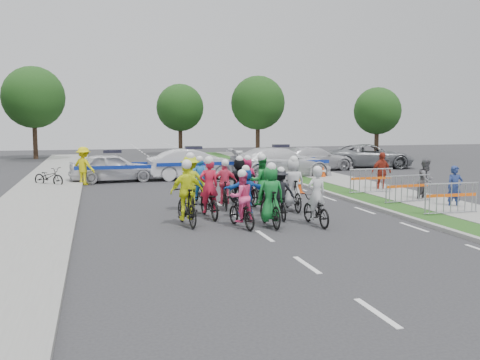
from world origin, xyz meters
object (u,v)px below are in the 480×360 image
object	(u,v)px
rider_6	(209,197)
tree_3	(33,97)
barrier_0	(451,200)
barrier_1	(407,190)
civilian_suv	(370,156)
parked_bike	(49,177)
rider_7	(293,190)
spectator_0	(455,188)
tree_1	(258,103)
police_car_2	(281,162)
rider_13	(247,184)
tree_4	(180,108)
rider_11	(239,184)
police_car_0	(113,167)
rider_2	(241,206)
barrier_2	(371,182)
rider_0	(316,206)
cone_1	(323,173)
cone_0	(299,185)
rider_9	(225,190)
rider_3	(187,200)
tree_2	(377,111)
civilian_sedan	(314,159)
rider_5	(245,196)
rider_12	(199,188)
spectator_1	(426,180)
rider_8	(261,189)
rider_10	(190,189)
spectator_2	(381,172)
rider_4	(280,198)
rider_1	(270,202)
police_car_1	(194,164)

from	to	relation	value
rider_6	tree_3	xyz separation A→B (m)	(-8.10, 28.90, 4.23)
barrier_0	barrier_1	bearing A→B (deg)	90.00
civilian_suv	parked_bike	bearing A→B (deg)	116.10
rider_7	spectator_0	world-z (taller)	rider_7
spectator_0	tree_1	xyz separation A→B (m)	(1.23, 27.59, 3.77)
barrier_0	tree_3	xyz separation A→B (m)	(-15.70, 30.85, 4.33)
barrier_1	police_car_2	bearing A→B (deg)	97.62
rider_13	tree_4	size ratio (longest dim) A/B	0.29
police_car_2	tree_1	xyz separation A→B (m)	(3.66, 16.19, 3.71)
rider_11	police_car_0	size ratio (longest dim) A/B	0.43
rider_2	barrier_2	distance (m)	8.65
rider_0	rider_13	xyz separation A→B (m)	(-0.73, 4.95, 0.11)
barrier_0	cone_1	xyz separation A→B (m)	(0.55, 11.31, -0.22)
cone_0	rider_9	bearing A→B (deg)	-142.36
rider_3	rider_9	distance (m)	3.17
rider_13	spectator_0	world-z (taller)	rider_13
rider_13	tree_2	world-z (taller)	tree_2
rider_13	spectator_0	bearing A→B (deg)	146.05
police_car_0	civilian_sedan	distance (m)	12.78
rider_5	rider_3	bearing A→B (deg)	20.23
spectator_0	barrier_1	distance (m)	1.66
rider_5	spectator_0	distance (m)	7.58
civilian_suv	parked_bike	size ratio (longest dim) A/B	3.21
rider_12	barrier_2	bearing A→B (deg)	179.30
rider_11	spectator_1	size ratio (longest dim) A/B	1.10
rider_3	rider_8	xyz separation A→B (m)	(2.97, 2.13, -0.03)
rider_6	barrier_2	world-z (taller)	rider_6
rider_5	rider_10	size ratio (longest dim) A/B	0.84
spectator_2	tree_2	distance (m)	21.61
rider_10	tree_1	distance (m)	27.83
rider_3	rider_12	distance (m)	4.22
rider_9	police_car_0	world-z (taller)	rider_9
spectator_1	tree_3	distance (m)	32.77
cone_0	barrier_0	bearing A→B (deg)	-67.90
cone_1	rider_4	bearing A→B (deg)	-120.66
rider_3	police_car_0	world-z (taller)	rider_3
rider_6	barrier_1	xyz separation A→B (m)	(7.60, 0.56, -0.10)
civilian_suv	tree_1	size ratio (longest dim) A/B	0.81
rider_1	parked_bike	size ratio (longest dim) A/B	1.11
rider_12	spectator_0	xyz separation A→B (m)	(8.41, -3.65, 0.17)
police_car_0	police_car_2	xyz separation A→B (m)	(8.88, -0.39, 0.09)
police_car_2	barrier_1	xyz separation A→B (m)	(1.36, -10.15, -0.26)
spectator_1	tree_4	xyz separation A→B (m)	(-4.82, 29.84, 3.36)
rider_13	tree_2	distance (m)	26.32
rider_1	spectator_1	size ratio (longest dim) A/B	1.15
rider_8	rider_12	size ratio (longest dim) A/B	1.11
rider_4	rider_13	bearing A→B (deg)	-82.12
rider_1	police_car_2	xyz separation A→B (m)	(4.79, 12.62, 0.08)
rider_7	cone_1	size ratio (longest dim) A/B	2.74
parked_bike	police_car_1	bearing A→B (deg)	-40.15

